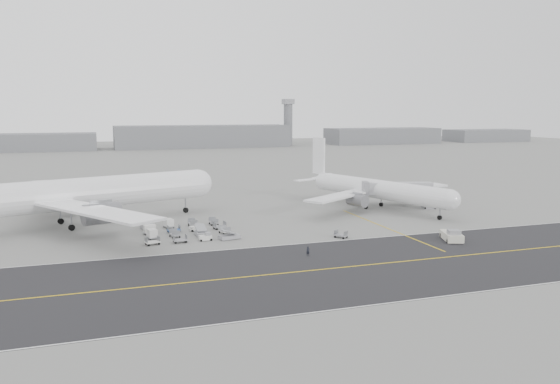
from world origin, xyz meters
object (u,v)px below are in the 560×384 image
object	(u,v)px
control_tower	(288,121)
jet_bridge	(399,190)
pushback_tug	(452,236)
airliner_b	(375,189)
ground_crew_a	(308,251)
airliner_a	(67,195)

from	to	relation	value
control_tower	jet_bridge	size ratio (longest dim) A/B	1.78
pushback_tug	airliner_b	bearing A→B (deg)	105.21
pushback_tug	ground_crew_a	world-z (taller)	pushback_tug
airliner_a	airliner_b	xyz separation A→B (m)	(69.34, 0.19, -1.89)
control_tower	pushback_tug	world-z (taller)	control_tower
jet_bridge	ground_crew_a	bearing A→B (deg)	-119.99
pushback_tug	jet_bridge	bearing A→B (deg)	96.26
airliner_b	ground_crew_a	xyz separation A→B (m)	(-31.39, -36.27, -3.89)
jet_bridge	ground_crew_a	world-z (taller)	jet_bridge
airliner_a	ground_crew_a	size ratio (longest dim) A/B	40.56
ground_crew_a	jet_bridge	bearing A→B (deg)	46.75
control_tower	ground_crew_a	xyz separation A→B (m)	(-92.71, -275.17, -15.47)
control_tower	airliner_b	size ratio (longest dim) A/B	0.69
airliner_a	pushback_tug	size ratio (longest dim) A/B	8.12
pushback_tug	airliner_a	bearing A→B (deg)	172.46
ground_crew_a	airliner_b	bearing A→B (deg)	53.24
airliner_a	jet_bridge	xyz separation A→B (m)	(74.21, -2.68, -1.98)
control_tower	pushback_tug	xyz separation A→B (m)	(-64.19, -273.64, -15.33)
control_tower	pushback_tug	bearing A→B (deg)	-103.20
control_tower	airliner_b	xyz separation A→B (m)	(-61.32, -238.90, -11.57)
airliner_a	ground_crew_a	bearing A→B (deg)	-151.77
airliner_b	control_tower	bearing A→B (deg)	55.86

